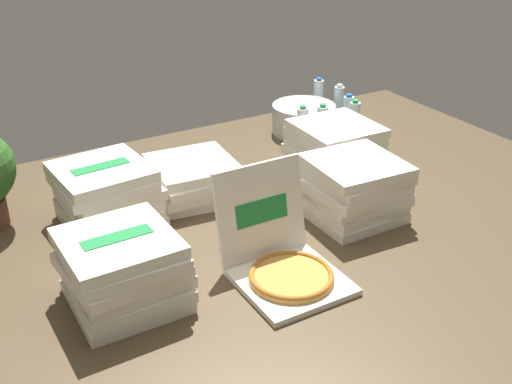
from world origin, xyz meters
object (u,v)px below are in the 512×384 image
Objects in this scene: water_bottle_4 at (302,129)px; water_bottle_2 at (348,117)px; pizza_stack_left_near at (334,149)px; water_bottle_0 at (338,106)px; pizza_stack_left_far at (124,270)px; pizza_stack_center_near at (193,179)px; water_bottle_1 at (318,99)px; ice_bucket at (303,119)px; pizza_stack_right_near at (353,189)px; open_pizza_box at (282,259)px; water_bottle_3 at (354,123)px; water_bottle_5 at (322,127)px; pizza_stack_center_far at (107,195)px.

water_bottle_2 is at bearing 5.03° from water_bottle_4.
pizza_stack_left_near is 0.65m from water_bottle_0.
pizza_stack_left_far reaches higher than water_bottle_0.
water_bottle_1 is (1.07, 0.55, 0.03)m from pizza_stack_center_near.
ice_bucket is 0.25m from water_bottle_4.
pizza_stack_left_near is 1.69× the size of water_bottle_4.
pizza_stack_center_near is at bearing 135.45° from pizza_stack_right_near.
pizza_stack_center_near is (-0.01, 0.73, 0.01)m from open_pizza_box.
water_bottle_3 is at bearing -109.54° from water_bottle_0.
water_bottle_4 is at bearing -125.66° from ice_bucket.
water_bottle_0 is at bearing 31.02° from pizza_stack_left_far.
water_bottle_4 is (1.25, 0.78, -0.01)m from pizza_stack_left_far.
pizza_stack_left_near reaches higher than water_bottle_4.
pizza_stack_left_near is at bearing -119.78° from water_bottle_1.
water_bottle_2 reaches higher than ice_bucket.
water_bottle_1 is at bearing 27.21° from pizza_stack_center_near.
water_bottle_3 is at bearing -9.98° from water_bottle_5.
pizza_stack_left_near is 1.02× the size of pizza_stack_center_far.
water_bottle_5 is (0.82, 0.16, 0.03)m from pizza_stack_center_near.
water_bottle_3 is at bearing 6.71° from pizza_stack_center_far.
pizza_stack_right_near is at bearing -27.03° from pizza_stack_center_far.
water_bottle_5 is (-0.25, -0.39, 0.00)m from water_bottle_1.
pizza_stack_center_near is 1.65× the size of water_bottle_2.
open_pizza_box is 1.06× the size of pizza_stack_left_near.
pizza_stack_center_far is 1.16× the size of ice_bucket.
pizza_stack_left_near is 1.07× the size of pizza_stack_right_near.
open_pizza_box is 0.81m from pizza_stack_center_far.
water_bottle_2 and water_bottle_3 have the same top height.
pizza_stack_right_near is at bearing -126.32° from water_bottle_2.
water_bottle_1 is (1.60, 1.14, -0.01)m from pizza_stack_left_far.
water_bottle_4 is at bearing 52.58° from open_pizza_box.
pizza_stack_left_far is at bearing -152.58° from water_bottle_2.
pizza_stack_center_far is 1.02m from pizza_stack_right_near.
ice_bucket is 1.43× the size of water_bottle_2.
pizza_stack_center_near is at bearing -152.79° from water_bottle_1.
open_pizza_box is at bearing -89.36° from pizza_stack_center_near.
water_bottle_2 is 1.00× the size of water_bottle_4.
pizza_stack_right_near is at bearing -115.61° from pizza_stack_left_near.
open_pizza_box is 1.10× the size of pizza_stack_left_far.
pizza_stack_right_near is 1.11× the size of ice_bucket.
water_bottle_5 is (-0.19, 0.03, 0.00)m from water_bottle_3.
water_bottle_4 is (0.72, 0.19, 0.03)m from pizza_stack_center_near.
pizza_stack_right_near reaches higher than water_bottle_5.
open_pizza_box is 1.25× the size of ice_bucket.
pizza_stack_left_far is at bearing -147.86° from water_bottle_4.
water_bottle_0 is (1.50, 0.42, -0.01)m from pizza_stack_center_far.
water_bottle_2 is at bearing 15.09° from water_bottle_5.
water_bottle_2 is at bearing 53.68° from pizza_stack_right_near.
water_bottle_2 is 0.32m from water_bottle_4.
pizza_stack_center_near is 1.15× the size of ice_bucket.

